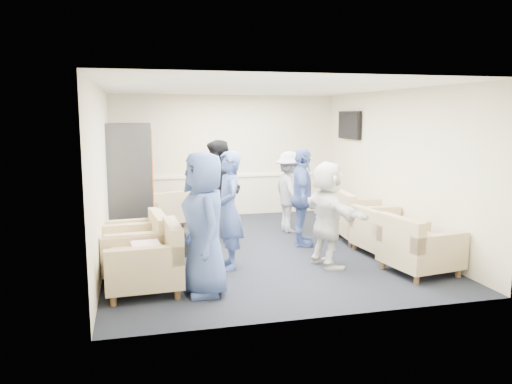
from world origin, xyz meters
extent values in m
plane|color=black|center=(0.00, 0.00, 0.00)|extent=(6.00, 6.00, 0.00)
plane|color=white|center=(0.00, 0.00, 2.70)|extent=(6.00, 6.00, 0.00)
cube|color=beige|center=(0.00, 3.00, 1.35)|extent=(5.00, 0.02, 2.70)
cube|color=beige|center=(0.00, -3.00, 1.35)|extent=(5.00, 0.02, 2.70)
cube|color=beige|center=(-2.50, 0.00, 1.35)|extent=(0.02, 6.00, 2.70)
cube|color=beige|center=(2.50, 0.00, 1.35)|extent=(0.02, 6.00, 2.70)
cube|color=white|center=(0.00, 2.98, 0.90)|extent=(4.98, 0.04, 0.06)
cube|color=black|center=(2.44, 1.80, 2.05)|extent=(0.07, 1.00, 0.58)
cube|color=black|center=(2.40, 1.80, 2.05)|extent=(0.01, 0.92, 0.50)
cube|color=#45454C|center=(2.48, 1.80, 1.90)|extent=(0.04, 0.10, 0.25)
cube|color=tan|center=(-1.95, -1.68, 0.29)|extent=(0.99, 0.99, 0.31)
cube|color=#A08658|center=(-1.95, -1.68, 0.50)|extent=(0.68, 0.64, 0.11)
cube|color=tan|center=(-1.56, -1.66, 0.67)|extent=(0.20, 0.95, 0.45)
cube|color=tan|center=(-2.07, -0.93, 0.28)|extent=(0.99, 0.99, 0.30)
cube|color=#A08658|center=(-2.07, -0.93, 0.48)|extent=(0.68, 0.65, 0.11)
cube|color=tan|center=(-1.69, -0.90, 0.65)|extent=(0.23, 0.92, 0.43)
cube|color=tan|center=(-2.05, -0.21, 0.25)|extent=(0.87, 0.87, 0.27)
cube|color=#A08658|center=(-2.05, -0.21, 0.43)|extent=(0.60, 0.56, 0.10)
cube|color=tan|center=(-1.72, -0.19, 0.57)|extent=(0.19, 0.82, 0.38)
cube|color=tan|center=(1.95, -1.83, 0.28)|extent=(1.03, 1.03, 0.30)
cube|color=#A08658|center=(1.95, -1.83, 0.48)|extent=(0.71, 0.67, 0.11)
cube|color=tan|center=(1.58, -1.89, 0.64)|extent=(0.28, 0.91, 0.42)
cube|color=tan|center=(1.95, -0.74, 0.25)|extent=(0.91, 0.91, 0.27)
cube|color=#A08658|center=(1.95, -0.74, 0.43)|extent=(0.62, 0.59, 0.10)
cube|color=tan|center=(1.61, -0.77, 0.58)|extent=(0.22, 0.83, 0.39)
cube|color=tan|center=(2.03, 0.11, 0.29)|extent=(1.03, 1.03, 0.31)
cube|color=#A08658|center=(2.03, 0.11, 0.50)|extent=(0.71, 0.67, 0.11)
cube|color=tan|center=(1.63, 0.15, 0.67)|extent=(0.25, 0.96, 0.45)
cube|color=tan|center=(2.05, 1.07, 0.23)|extent=(0.88, 0.88, 0.25)
cube|color=#A08658|center=(2.05, 1.07, 0.40)|extent=(0.60, 0.58, 0.09)
cube|color=tan|center=(1.73, 1.12, 0.54)|extent=(0.25, 0.78, 0.36)
cube|color=tan|center=(-1.46, 2.19, 0.24)|extent=(1.01, 1.01, 0.26)
cube|color=#A08658|center=(-1.46, 2.19, 0.42)|extent=(0.66, 0.69, 0.09)
cube|color=tan|center=(-1.35, 1.87, 0.56)|extent=(0.79, 0.38, 0.37)
cube|color=#45454C|center=(-2.10, 1.91, 1.05)|extent=(0.83, 1.00, 2.11)
cube|color=#FF3F05|center=(-1.67, 1.91, 1.16)|extent=(0.02, 0.85, 1.69)
cube|color=black|center=(-1.67, 1.91, 0.28)|extent=(0.02, 0.50, 0.13)
cube|color=black|center=(-1.34, -0.17, 0.19)|extent=(0.31, 0.26, 0.37)
sphere|color=black|center=(-1.34, -0.17, 0.36)|extent=(0.19, 0.19, 0.19)
cube|color=white|center=(-1.90, -1.68, 0.57)|extent=(0.39, 0.49, 0.13)
imported|color=#42599E|center=(-1.18, -1.93, 0.91)|extent=(0.69, 0.96, 1.82)
imported|color=#42599E|center=(-0.68, -0.92, 0.88)|extent=(0.43, 0.64, 1.75)
imported|color=black|center=(-0.55, 0.57, 0.92)|extent=(1.11, 1.12, 1.83)
imported|color=beige|center=(0.91, 1.08, 0.79)|extent=(0.66, 1.06, 1.57)
imported|color=#42599E|center=(0.80, 0.05, 0.85)|extent=(0.67, 1.08, 1.71)
imported|color=white|center=(0.77, -1.19, 0.80)|extent=(0.73, 1.54, 1.60)
camera|label=1|loc=(-2.02, -8.02, 2.27)|focal=35.00mm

